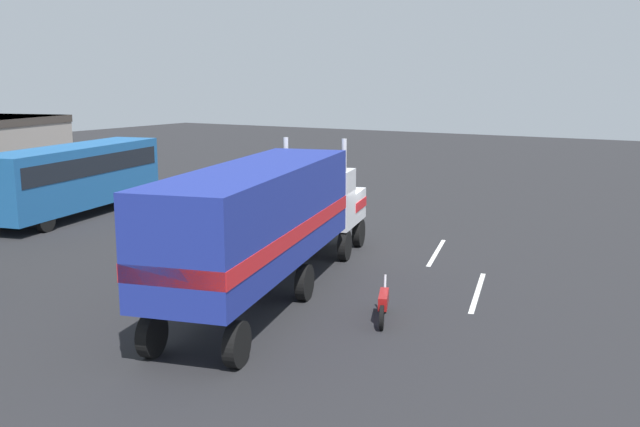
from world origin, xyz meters
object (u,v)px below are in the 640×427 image
(parked_bus, at_px, (75,174))
(motorcycle, at_px, (383,304))
(semi_truck, at_px, (270,216))
(person_bystander, at_px, (230,243))

(parked_bus, distance_m, motorcycle, 20.62)
(semi_truck, distance_m, person_bystander, 3.99)
(parked_bus, relative_size, motorcycle, 5.67)
(parked_bus, xyz_separation_m, motorcycle, (-6.26, -19.58, -1.58))
(person_bystander, height_order, parked_bus, parked_bus)
(semi_truck, distance_m, motorcycle, 4.46)
(person_bystander, xyz_separation_m, motorcycle, (-2.24, -7.03, -0.41))
(person_bystander, bearing_deg, motorcycle, -107.68)
(semi_truck, xyz_separation_m, person_bystander, (1.95, 3.08, -1.63))
(person_bystander, relative_size, parked_bus, 0.14)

